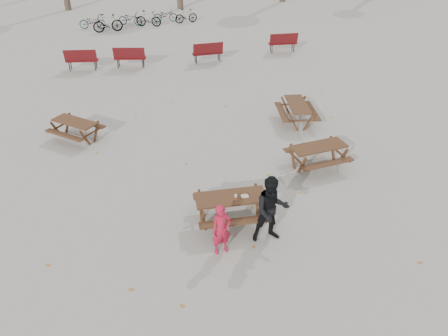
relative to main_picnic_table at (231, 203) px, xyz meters
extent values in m
plane|color=gray|center=(0.00, 0.00, -0.59)|extent=(80.00, 80.00, 0.00)
cube|color=#371F14|center=(0.00, 0.00, 0.16)|extent=(1.80, 0.70, 0.05)
cube|color=#371F14|center=(0.00, -0.60, -0.14)|extent=(1.80, 0.25, 0.05)
cube|color=#371F14|center=(0.00, 0.60, -0.14)|extent=(1.80, 0.25, 0.05)
cylinder|color=#371F14|center=(-0.75, -0.30, -0.22)|extent=(0.08, 0.08, 0.73)
cylinder|color=#371F14|center=(-0.75, 0.30, -0.22)|extent=(0.08, 0.08, 0.73)
cylinder|color=#371F14|center=(0.75, -0.30, -0.22)|extent=(0.08, 0.08, 0.73)
cylinder|color=#371F14|center=(0.75, 0.30, -0.22)|extent=(0.08, 0.08, 0.73)
cube|color=silver|center=(0.34, -0.07, 0.21)|extent=(0.18, 0.11, 0.03)
ellipsoid|color=tan|center=(0.34, -0.07, 0.25)|extent=(0.14, 0.06, 0.05)
cylinder|color=silver|center=(0.09, -0.15, 0.26)|extent=(0.06, 0.06, 0.15)
cylinder|color=#EF4E0C|center=(0.09, -0.15, 0.25)|extent=(0.07, 0.07, 0.05)
cylinder|color=white|center=(0.09, -0.15, 0.35)|extent=(0.03, 0.03, 0.02)
imported|color=#B31633|center=(-0.43, -1.08, 0.08)|extent=(0.55, 0.43, 1.33)
imported|color=black|center=(0.81, -0.84, 0.30)|extent=(0.87, 0.68, 1.78)
imported|color=black|center=(-4.87, 19.95, -0.16)|extent=(1.67, 0.77, 0.84)
imported|color=black|center=(-3.88, 19.03, -0.05)|extent=(1.83, 0.78, 1.07)
imported|color=black|center=(-2.56, 20.43, -0.18)|extent=(1.65, 1.12, 0.82)
imported|color=black|center=(-1.43, 19.88, -0.10)|extent=(1.67, 0.93, 0.97)
imported|color=black|center=(-0.31, 20.90, -0.18)|extent=(1.55, 0.58, 0.81)
imported|color=black|center=(1.00, 20.37, -0.14)|extent=(1.52, 0.70, 0.88)
camera|label=1|loc=(-1.74, -8.67, 6.66)|focal=35.00mm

